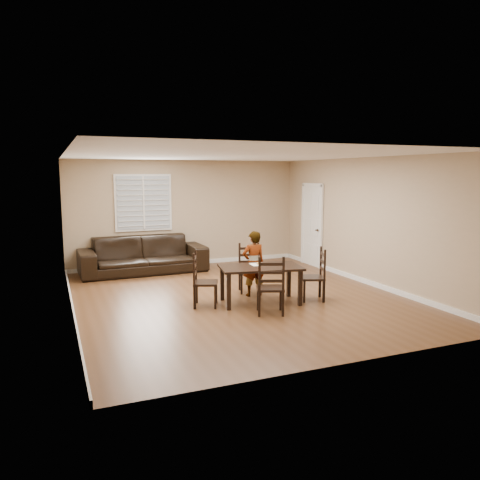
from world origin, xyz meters
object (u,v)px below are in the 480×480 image
object	(u,v)px
chair_right	(319,276)
chair_far	(271,289)
chair_near	(249,269)
donut	(259,263)
child	(253,264)
sofa	(143,255)
dining_table	(260,271)
chair_left	(199,281)

from	to	relation	value
chair_right	chair_far	bearing A→B (deg)	-45.27
chair_near	donut	size ratio (longest dim) A/B	9.46
chair_far	child	xyz separation A→B (m)	(0.26, 1.29, 0.18)
chair_near	sofa	bearing A→B (deg)	138.66
donut	sofa	distance (m)	3.67
chair_far	sofa	bearing A→B (deg)	-51.71
dining_table	chair_left	xyz separation A→B (m)	(-1.10, 0.22, -0.15)
chair_near	sofa	xyz separation A→B (m)	(-1.65, 2.56, -0.01)
chair_right	donut	distance (m)	1.15
child	chair_far	bearing A→B (deg)	77.82
chair_near	chair_far	size ratio (longest dim) A/B	0.96
dining_table	chair_right	distance (m)	1.13
donut	child	bearing A→B (deg)	82.65
chair_far	child	bearing A→B (deg)	-80.08
chair_far	child	size ratio (longest dim) A/B	0.80
chair_near	chair_far	xyz separation A→B (m)	(-0.34, -1.70, 0.02)
chair_left	sofa	xyz separation A→B (m)	(-0.37, 3.26, -0.02)
donut	chair_right	bearing A→B (deg)	-19.84
chair_near	donut	xyz separation A→B (m)	(-0.13, -0.77, 0.27)
chair_right	child	size ratio (longest dim) A/B	0.78
chair_near	chair_left	world-z (taller)	chair_left
chair_right	chair_left	bearing A→B (deg)	-80.17
child	sofa	xyz separation A→B (m)	(-1.57, 2.96, -0.20)
chair_right	sofa	distance (m)	4.51
dining_table	chair_left	world-z (taller)	chair_left
child	chair_left	bearing A→B (deg)	13.08
chair_far	chair_left	xyz separation A→B (m)	(-0.94, 1.00, -0.01)
chair_far	donut	size ratio (longest dim) A/B	9.80
chair_right	donut	world-z (taller)	chair_right
donut	sofa	bearing A→B (deg)	114.61
chair_far	donut	bearing A→B (deg)	-81.56
chair_left	sofa	distance (m)	3.28
chair_near	sofa	world-z (taller)	chair_near
dining_table	donut	xyz separation A→B (m)	(0.05, 0.16, 0.11)
sofa	chair_far	bearing A→B (deg)	-74.34
dining_table	child	xyz separation A→B (m)	(0.09, 0.52, 0.04)
chair_near	chair_left	distance (m)	1.46
chair_far	child	distance (m)	1.33
child	donut	world-z (taller)	child
donut	chair_near	bearing A→B (deg)	80.29
chair_far	donut	world-z (taller)	chair_far
chair_left	sofa	bearing A→B (deg)	28.44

